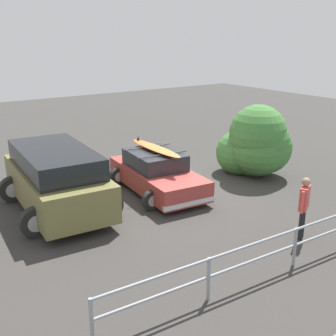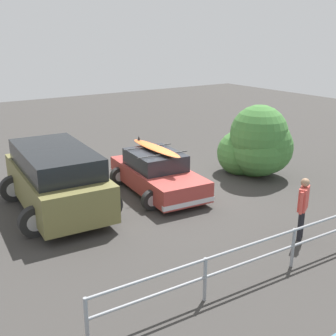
{
  "view_description": "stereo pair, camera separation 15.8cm",
  "coord_description": "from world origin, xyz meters",
  "px_view_note": "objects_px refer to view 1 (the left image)",
  "views": [
    {
      "loc": [
        7.31,
        10.53,
        4.87
      ],
      "look_at": [
        0.38,
        0.49,
        0.95
      ],
      "focal_mm": 45.0,
      "sensor_mm": 36.0,
      "label": 1
    },
    {
      "loc": [
        7.17,
        10.62,
        4.87
      ],
      "look_at": [
        0.38,
        0.49,
        0.95
      ],
      "focal_mm": 45.0,
      "sensor_mm": 36.0,
      "label": 2
    }
  ],
  "objects_px": {
    "suv_car": "(56,179)",
    "person_bystander": "(304,202)",
    "sedan_car": "(157,173)",
    "bush_near_left": "(257,145)"
  },
  "relations": [
    {
      "from": "suv_car",
      "to": "person_bystander",
      "type": "relative_size",
      "value": 3.0
    },
    {
      "from": "sedan_car",
      "to": "person_bystander",
      "type": "height_order",
      "value": "person_bystander"
    },
    {
      "from": "person_bystander",
      "to": "bush_near_left",
      "type": "relative_size",
      "value": 0.6
    },
    {
      "from": "sedan_car",
      "to": "suv_car",
      "type": "distance_m",
      "value": 3.2
    },
    {
      "from": "suv_car",
      "to": "person_bystander",
      "type": "bearing_deg",
      "value": 130.45
    },
    {
      "from": "sedan_car",
      "to": "person_bystander",
      "type": "distance_m",
      "value": 4.92
    },
    {
      "from": "suv_car",
      "to": "bush_near_left",
      "type": "distance_m",
      "value": 7.0
    },
    {
      "from": "person_bystander",
      "to": "bush_near_left",
      "type": "bearing_deg",
      "value": -122.5
    },
    {
      "from": "sedan_car",
      "to": "person_bystander",
      "type": "relative_size",
      "value": 2.58
    },
    {
      "from": "sedan_car",
      "to": "bush_near_left",
      "type": "relative_size",
      "value": 1.54
    }
  ]
}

